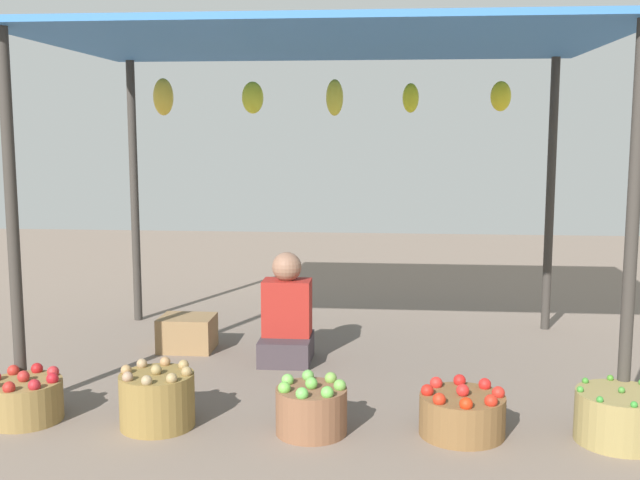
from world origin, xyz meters
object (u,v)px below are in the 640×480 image
Objects in this scene: basket_red_apples at (25,399)px; basket_red_tomatoes at (462,414)px; basket_green_apples at (311,409)px; wooden_crate_near_vendor at (187,333)px; basket_green_chilies at (620,417)px; basket_potatoes at (157,399)px; vendor_person at (287,319)px.

basket_red_apples reaches higher than basket_red_tomatoes.
basket_green_apples is 0.98× the size of wooden_crate_near_vendor.
basket_potatoes is at bearing -179.82° from basket_green_chilies.
basket_potatoes reaches higher than basket_red_tomatoes.
basket_red_tomatoes is (2.45, 0.01, -0.01)m from basket_red_apples.
basket_green_chilies is (2.50, 0.01, -0.02)m from basket_potatoes.
vendor_person reaches higher than wooden_crate_near_vendor.
vendor_person is 1.86m from basket_red_apples.
wooden_crate_near_vendor is (-1.09, 1.52, -0.01)m from basket_green_apples.
vendor_person is at bearing 67.14° from basket_potatoes.
basket_potatoes is (0.77, -0.02, 0.03)m from basket_red_apples.
basket_red_apples is at bearing 179.84° from basket_green_chilies.
basket_potatoes is at bearing -179.02° from basket_red_tomatoes.
basket_red_tomatoes is 1.16× the size of wooden_crate_near_vendor.
basket_red_apples is 1.08× the size of basket_green_apples.
basket_potatoes is 1.07× the size of basket_green_apples.
basket_potatoes is 1.52m from wooden_crate_near_vendor.
vendor_person is at bearing 44.25° from basket_red_apples.
basket_potatoes is 0.86m from basket_green_apples.
basket_green_chilies reaches higher than basket_red_tomatoes.
basket_red_apples is 0.90× the size of basket_green_chilies.
wooden_crate_near_vendor is at bearing 165.98° from vendor_person.
basket_red_apples is 0.91× the size of basket_red_tomatoes.
vendor_person is 1.85× the size of basket_red_apples.
vendor_person reaches higher than basket_potatoes.
basket_red_apples reaches higher than wooden_crate_near_vendor.
basket_potatoes is at bearing 178.65° from basket_green_apples.
basket_potatoes reaches higher than wooden_crate_near_vendor.
basket_green_apples is 0.82m from basket_red_tomatoes.
basket_green_chilies is (1.95, -1.30, -0.16)m from vendor_person.
basket_red_tomatoes is 0.99× the size of basket_green_chilies.
basket_green_apples is at bearing -1.30° from basket_red_apples.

